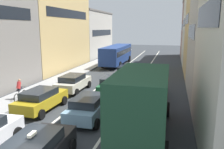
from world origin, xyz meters
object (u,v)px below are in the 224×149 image
wagon_left_lane_second (41,99)px  sedan_right_lane_behind_truck (150,87)px  sedan_centre_lane_second (89,106)px  coupe_centre_lane_fourth (126,72)px  removalist_box_truck (143,100)px  hatchback_centre_lane_third (113,84)px  sedan_left_lane_third (73,82)px  cyclist_on_sidewalk (20,90)px  bus_mid_queue_primary (117,53)px

wagon_left_lane_second → sedan_right_lane_behind_truck: (6.88, 5.15, 0.00)m
sedan_centre_lane_second → coupe_centre_lane_fourth: 11.61m
removalist_box_truck → hatchback_centre_lane_third: size_ratio=1.78×
sedan_right_lane_behind_truck → removalist_box_truck: bearing=-179.7°
sedan_left_lane_third → wagon_left_lane_second: bearing=179.4°
sedan_left_lane_third → sedan_right_lane_behind_truck: (6.81, 0.02, 0.00)m
wagon_left_lane_second → hatchback_centre_lane_third: 6.49m
sedan_centre_lane_second → coupe_centre_lane_fourth: size_ratio=0.99×
removalist_box_truck → cyclist_on_sidewalk: bearing=70.0°
sedan_centre_lane_second → wagon_left_lane_second: size_ratio=0.99×
hatchback_centre_lane_third → cyclist_on_sidewalk: bearing=118.5°
bus_mid_queue_primary → sedan_right_lane_behind_truck: bearing=-156.7°
sedan_left_lane_third → cyclist_on_sidewalk: bearing=141.2°
removalist_box_truck → bus_mid_queue_primary: removalist_box_truck is taller
coupe_centre_lane_fourth → sedan_right_lane_behind_truck: (3.17, -5.92, 0.00)m
sedan_right_lane_behind_truck → sedan_centre_lane_second: bearing=148.4°
sedan_left_lane_third → sedan_right_lane_behind_truck: bearing=-89.6°
removalist_box_truck → bus_mid_queue_primary: (-6.98, 22.63, -0.21)m
wagon_left_lane_second → coupe_centre_lane_fourth: same height
wagon_left_lane_second → sedan_left_lane_third: bearing=1.1°
sedan_centre_lane_second → sedan_left_lane_third: same height
bus_mid_queue_primary → removalist_box_truck: bearing=-162.7°
sedan_centre_lane_second → hatchback_centre_lane_third: (-0.04, 5.89, 0.00)m
sedan_centre_lane_second → wagon_left_lane_second: 3.75m
sedan_centre_lane_second → sedan_right_lane_behind_truck: 6.51m
hatchback_centre_lane_third → bus_mid_queue_primary: bus_mid_queue_primary is taller
coupe_centre_lane_fourth → hatchback_centre_lane_third: bearing=177.4°
wagon_left_lane_second → hatchback_centre_lane_third: same height
wagon_left_lane_second → sedan_left_lane_third: (0.07, 5.13, 0.00)m
wagon_left_lane_second → bus_mid_queue_primary: bearing=1.2°
sedan_centre_lane_second → bus_mid_queue_primary: 21.49m
sedan_centre_lane_second → cyclist_on_sidewalk: cyclist_on_sidewalk is taller
removalist_box_truck → wagon_left_lane_second: removalist_box_truck is taller
hatchback_centre_lane_third → sedan_right_lane_behind_truck: size_ratio=1.00×
coupe_centre_lane_fourth → bus_mid_queue_primary: size_ratio=0.42×
hatchback_centre_lane_third → cyclist_on_sidewalk: (-6.50, -3.81, 0.05)m
coupe_centre_lane_fourth → sedan_right_lane_behind_truck: bearing=-154.0°
sedan_right_lane_behind_truck → cyclist_on_sidewalk: (-9.72, -3.60, 0.05)m
hatchback_centre_lane_third → coupe_centre_lane_fourth: (0.04, 5.72, 0.00)m
removalist_box_truck → hatchback_centre_lane_third: removalist_box_truck is taller
wagon_left_lane_second → removalist_box_truck: bearing=-103.4°
sedan_left_lane_third → sedan_right_lane_behind_truck: 6.81m
coupe_centre_lane_fourth → removalist_box_truck: bearing=-167.1°
coupe_centre_lane_fourth → bus_mid_queue_primary: bus_mid_queue_primary is taller
coupe_centre_lane_fourth → sedan_left_lane_third: bearing=146.3°
removalist_box_truck → sedan_right_lane_behind_truck: bearing=2.1°
bus_mid_queue_primary → cyclist_on_sidewalk: bus_mid_queue_primary is taller
sedan_left_lane_third → bus_mid_queue_primary: 15.55m
sedan_centre_lane_second → sedan_right_lane_behind_truck: bearing=-29.8°
bus_mid_queue_primary → cyclist_on_sidewalk: (-3.08, -19.11, -0.91)m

